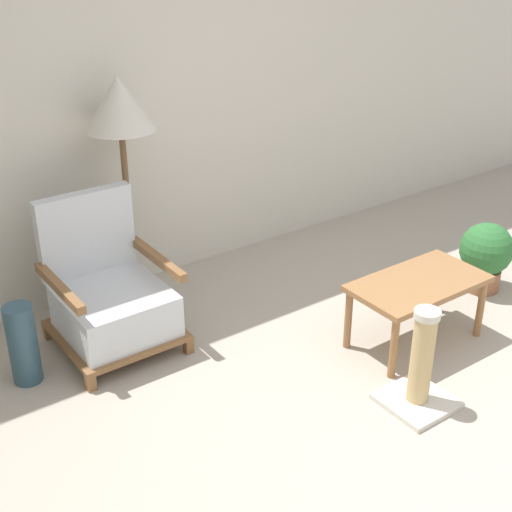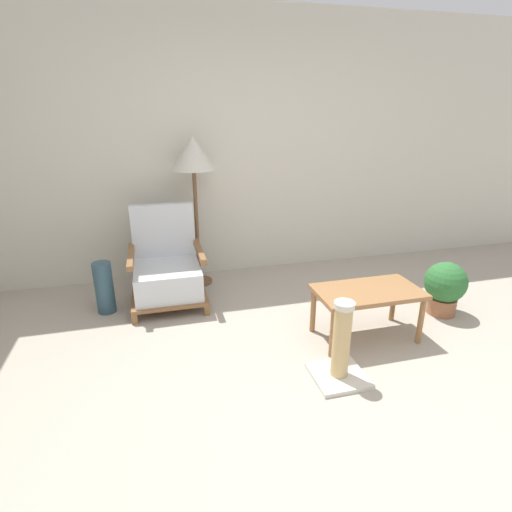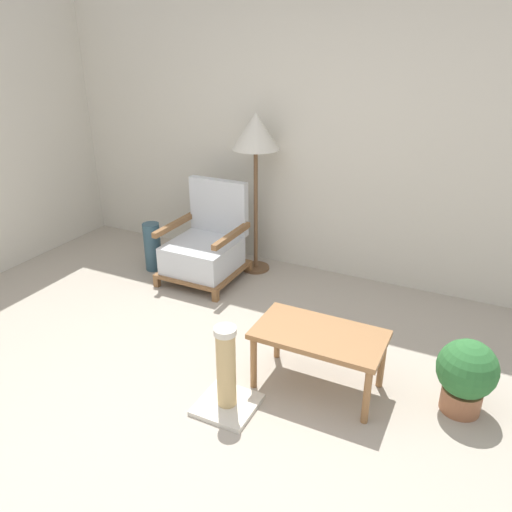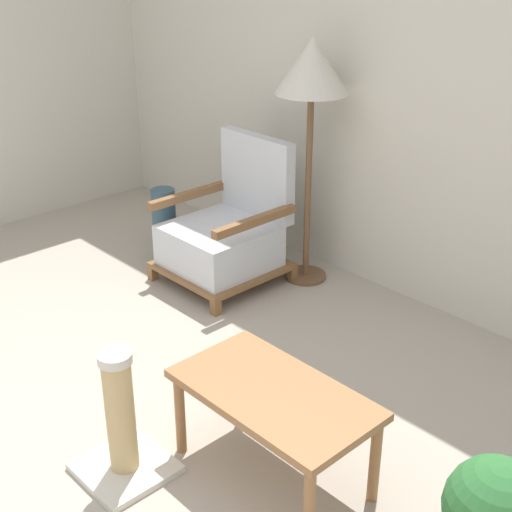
{
  "view_description": "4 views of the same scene",
  "coord_description": "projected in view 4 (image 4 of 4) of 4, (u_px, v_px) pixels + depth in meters",
  "views": [
    {
      "loc": [
        -2.29,
        -1.69,
        2.41
      ],
      "look_at": [
        -0.12,
        1.34,
        0.55
      ],
      "focal_mm": 50.0,
      "sensor_mm": 36.0,
      "label": 1
    },
    {
      "loc": [
        -0.93,
        -1.77,
        1.73
      ],
      "look_at": [
        -0.12,
        1.34,
        0.55
      ],
      "focal_mm": 28.0,
      "sensor_mm": 36.0,
      "label": 2
    },
    {
      "loc": [
        1.44,
        -1.82,
        2.14
      ],
      "look_at": [
        -0.12,
        1.34,
        0.55
      ],
      "focal_mm": 35.0,
      "sensor_mm": 36.0,
      "label": 3
    },
    {
      "loc": [
        2.25,
        -0.89,
        2.06
      ],
      "look_at": [
        -0.12,
        1.34,
        0.55
      ],
      "focal_mm": 50.0,
      "sensor_mm": 36.0,
      "label": 4
    }
  ],
  "objects": [
    {
      "name": "scratching_post",
      "position": [
        122.0,
        430.0,
        2.88
      ],
      "size": [
        0.36,
        0.36,
        0.58
      ],
      "color": "beige",
      "rests_on": "ground_plane"
    },
    {
      "name": "ground_plane",
      "position": [
        38.0,
        481.0,
        2.91
      ],
      "size": [
        14.0,
        14.0,
        0.0
      ],
      "primitive_type": "plane",
      "color": "#A89E8E"
    },
    {
      "name": "armchair",
      "position": [
        227.0,
        234.0,
        4.45
      ],
      "size": [
        0.67,
        0.69,
        0.89
      ],
      "color": "brown",
      "rests_on": "ground_plane"
    },
    {
      "name": "coffee_table",
      "position": [
        274.0,
        402.0,
        2.8
      ],
      "size": [
        0.82,
        0.45,
        0.42
      ],
      "color": "olive",
      "rests_on": "ground_plane"
    },
    {
      "name": "wall_back",
      "position": [
        421.0,
        70.0,
        3.86
      ],
      "size": [
        8.0,
        0.06,
        2.7
      ],
      "color": "beige",
      "rests_on": "ground_plane"
    },
    {
      "name": "vase",
      "position": [
        164.0,
        223.0,
        4.81
      ],
      "size": [
        0.16,
        0.16,
        0.47
      ],
      "primitive_type": "cylinder",
      "color": "#2D4C5B",
      "rests_on": "ground_plane"
    },
    {
      "name": "floor_lamp",
      "position": [
        312.0,
        76.0,
        4.05
      ],
      "size": [
        0.43,
        0.43,
        1.5
      ],
      "color": "brown",
      "rests_on": "ground_plane"
    }
  ]
}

